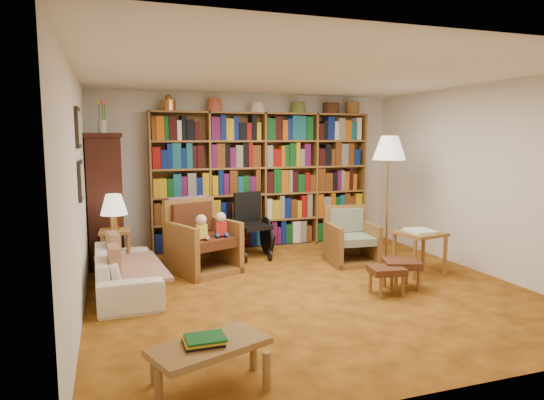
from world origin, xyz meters
name	(u,v)px	position (x,y,z in m)	size (l,w,h in m)	color
floor	(307,289)	(0.00, 0.00, 0.00)	(5.00, 5.00, 0.00)	#B9691C
ceiling	(309,75)	(0.00, 0.00, 2.50)	(5.00, 5.00, 0.00)	white
wall_back	(249,171)	(0.00, 2.50, 1.25)	(5.00, 5.00, 0.00)	white
wall_front	(451,219)	(0.00, -2.50, 1.25)	(5.00, 5.00, 0.00)	white
wall_left	(78,193)	(-2.50, 0.00, 1.25)	(5.00, 5.00, 0.00)	white
wall_right	(481,179)	(2.50, 0.00, 1.25)	(5.00, 5.00, 0.00)	white
bookshelf	(264,176)	(0.20, 2.33, 1.17)	(3.60, 0.30, 2.42)	brown
curio_cabinet	(105,198)	(-2.25, 2.00, 0.95)	(0.50, 0.95, 2.40)	#39150F
framed_pictures	(80,154)	(-2.48, 0.30, 1.62)	(0.03, 0.52, 0.97)	black
sofa	(126,272)	(-2.05, 0.54, 0.25)	(0.67, 1.71, 0.50)	beige
sofa_throw	(131,267)	(-2.00, 0.54, 0.30)	(0.73, 1.36, 0.04)	beige
cushion_left	(113,249)	(-2.18, 0.89, 0.45)	(0.12, 0.38, 0.38)	maroon
cushion_right	(114,263)	(-2.18, 0.19, 0.45)	(0.11, 0.36, 0.36)	maroon
side_table_lamp	(115,242)	(-2.15, 1.35, 0.44)	(0.41, 0.41, 0.60)	brown
table_lamp	(114,206)	(-2.15, 1.35, 0.92)	(0.34, 0.34, 0.47)	#B9823B
armchair_leather	(202,241)	(-1.03, 1.22, 0.40)	(1.07, 1.06, 0.99)	brown
armchair_sage	(349,241)	(1.07, 0.97, 0.31)	(0.71, 0.73, 0.80)	brown
wheelchair	(250,227)	(-0.19, 1.78, 0.44)	(0.58, 0.77, 0.97)	black
floor_lamp	(389,153)	(1.71, 1.00, 1.57)	(0.48, 0.48, 1.83)	#B9823B
side_table_papers	(420,238)	(1.65, 0.11, 0.48)	(0.62, 0.62, 0.60)	brown
footstool_a	(387,272)	(0.78, -0.50, 0.27)	(0.43, 0.38, 0.33)	#512A15
footstool_b	(402,266)	(1.07, -0.37, 0.28)	(0.50, 0.46, 0.35)	#512A15
coffee_table	(209,349)	(-1.56, -1.91, 0.29)	(0.94, 0.70, 0.39)	brown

